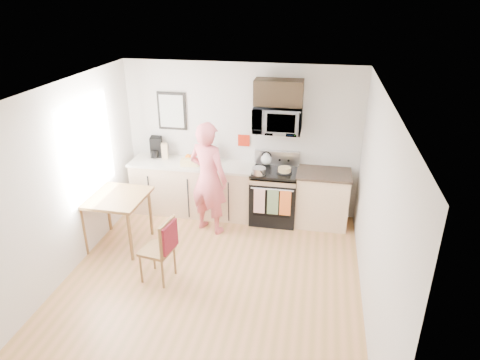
% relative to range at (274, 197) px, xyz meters
% --- Properties ---
extents(floor, '(4.60, 4.60, 0.00)m').
position_rel_range_xyz_m(floor, '(-0.63, -1.98, -0.44)').
color(floor, '#AA7B41').
rests_on(floor, ground).
extents(back_wall, '(4.00, 0.04, 2.60)m').
position_rel_range_xyz_m(back_wall, '(-0.63, 0.32, 0.86)').
color(back_wall, beige).
rests_on(back_wall, floor).
extents(front_wall, '(4.00, 0.04, 2.60)m').
position_rel_range_xyz_m(front_wall, '(-0.63, -4.28, 0.86)').
color(front_wall, beige).
rests_on(front_wall, floor).
extents(left_wall, '(0.04, 4.60, 2.60)m').
position_rel_range_xyz_m(left_wall, '(-2.63, -1.98, 0.86)').
color(left_wall, beige).
rests_on(left_wall, floor).
extents(right_wall, '(0.04, 4.60, 2.60)m').
position_rel_range_xyz_m(right_wall, '(1.37, -1.98, 0.86)').
color(right_wall, beige).
rests_on(right_wall, floor).
extents(ceiling, '(4.00, 4.60, 0.04)m').
position_rel_range_xyz_m(ceiling, '(-0.63, -1.98, 2.16)').
color(ceiling, white).
rests_on(ceiling, back_wall).
extents(window, '(0.06, 1.40, 1.50)m').
position_rel_range_xyz_m(window, '(-2.59, -1.18, 1.11)').
color(window, silver).
rests_on(window, left_wall).
extents(cabinet_left, '(2.10, 0.60, 0.90)m').
position_rel_range_xyz_m(cabinet_left, '(-1.43, 0.02, 0.01)').
color(cabinet_left, '#D1AD86').
rests_on(cabinet_left, floor).
extents(countertop_left, '(2.14, 0.64, 0.04)m').
position_rel_range_xyz_m(countertop_left, '(-1.43, 0.02, 0.48)').
color(countertop_left, white).
rests_on(countertop_left, cabinet_left).
extents(cabinet_right, '(0.84, 0.60, 0.90)m').
position_rel_range_xyz_m(cabinet_right, '(0.80, 0.02, 0.01)').
color(cabinet_right, '#D1AD86').
rests_on(cabinet_right, floor).
extents(countertop_right, '(0.88, 0.64, 0.04)m').
position_rel_range_xyz_m(countertop_right, '(0.80, 0.02, 0.48)').
color(countertop_right, black).
rests_on(countertop_right, cabinet_right).
extents(range, '(0.76, 0.70, 1.16)m').
position_rel_range_xyz_m(range, '(0.00, 0.00, 0.00)').
color(range, black).
rests_on(range, floor).
extents(microwave, '(0.76, 0.51, 0.42)m').
position_rel_range_xyz_m(microwave, '(-0.00, 0.10, 1.32)').
color(microwave, '#AFAEB3').
rests_on(microwave, back_wall).
extents(upper_cabinet, '(0.76, 0.35, 0.40)m').
position_rel_range_xyz_m(upper_cabinet, '(-0.00, 0.15, 1.74)').
color(upper_cabinet, black).
rests_on(upper_cabinet, back_wall).
extents(wall_art, '(0.50, 0.04, 0.65)m').
position_rel_range_xyz_m(wall_art, '(-1.83, 0.30, 1.31)').
color(wall_art, black).
rests_on(wall_art, back_wall).
extents(wall_trivet, '(0.20, 0.02, 0.20)m').
position_rel_range_xyz_m(wall_trivet, '(-0.58, 0.31, 0.86)').
color(wall_trivet, '#B5220F').
rests_on(wall_trivet, back_wall).
extents(person, '(0.79, 0.65, 1.85)m').
position_rel_range_xyz_m(person, '(-1.00, -0.53, 0.49)').
color(person, '#C5363C').
rests_on(person, floor).
extents(dining_table, '(0.89, 0.89, 0.84)m').
position_rel_range_xyz_m(dining_table, '(-2.26, -1.22, 0.30)').
color(dining_table, brown).
rests_on(dining_table, floor).
extents(chair, '(0.49, 0.45, 0.93)m').
position_rel_range_xyz_m(chair, '(-1.23, -1.96, 0.16)').
color(chair, brown).
rests_on(chair, floor).
extents(knife_block, '(0.12, 0.16, 0.25)m').
position_rel_range_xyz_m(knife_block, '(-1.14, 0.14, 0.63)').
color(knife_block, brown).
rests_on(knife_block, countertop_left).
extents(utensil_crock, '(0.13, 0.13, 0.40)m').
position_rel_range_xyz_m(utensil_crock, '(-1.22, 0.13, 0.66)').
color(utensil_crock, '#B5220F').
rests_on(utensil_crock, countertop_left).
extents(fruit_bowl, '(0.32, 0.32, 0.11)m').
position_rel_range_xyz_m(fruit_bowl, '(-1.47, 0.13, 0.55)').
color(fruit_bowl, white).
rests_on(fruit_bowl, countertop_left).
extents(milk_carton, '(0.13, 0.13, 0.28)m').
position_rel_range_xyz_m(milk_carton, '(-1.95, 0.13, 0.64)').
color(milk_carton, '#D3B57E').
rests_on(milk_carton, countertop_left).
extents(coffee_maker, '(0.25, 0.32, 0.35)m').
position_rel_range_xyz_m(coffee_maker, '(-2.13, 0.22, 0.67)').
color(coffee_maker, black).
rests_on(coffee_maker, countertop_left).
extents(bread_bag, '(0.32, 0.18, 0.11)m').
position_rel_range_xyz_m(bread_bag, '(-1.42, -0.10, 0.56)').
color(bread_bag, tan).
rests_on(bread_bag, countertop_left).
extents(cake, '(0.26, 0.26, 0.08)m').
position_rel_range_xyz_m(cake, '(0.16, -0.06, 0.53)').
color(cake, black).
rests_on(cake, range).
extents(kettle, '(0.19, 0.19, 0.24)m').
position_rel_range_xyz_m(kettle, '(-0.17, 0.22, 0.59)').
color(kettle, white).
rests_on(kettle, range).
extents(pot, '(0.22, 0.35, 0.11)m').
position_rel_range_xyz_m(pot, '(-0.24, -0.21, 0.54)').
color(pot, '#AFAEB3').
rests_on(pot, range).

